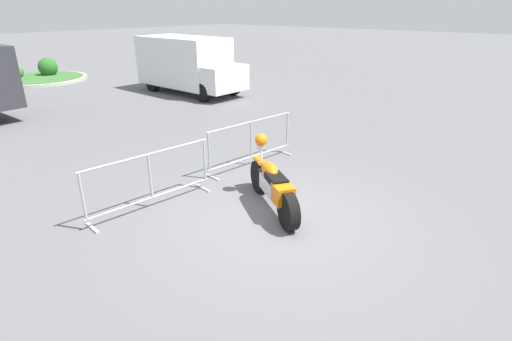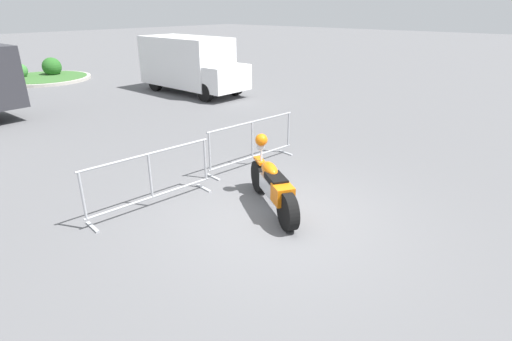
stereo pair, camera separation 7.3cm
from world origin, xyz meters
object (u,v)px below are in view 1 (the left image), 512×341
object	(u,v)px
motorcycle	(273,185)
crowd_barrier_far	(251,142)
crowd_barrier_near	(150,180)
delivery_van	(187,63)
pedestrian	(7,77)

from	to	relation	value
motorcycle	crowd_barrier_far	distance (m)	2.24
crowd_barrier_far	crowd_barrier_near	bearing A→B (deg)	180.00
crowd_barrier_near	delivery_van	xyz separation A→B (m)	(7.62, 7.72, 0.68)
motorcycle	delivery_van	world-z (taller)	delivery_van
motorcycle	delivery_van	xyz separation A→B (m)	(6.20, 9.46, 0.77)
crowd_barrier_near	pedestrian	size ratio (longest dim) A/B	1.51
delivery_van	motorcycle	bearing A→B (deg)	-32.45
motorcycle	crowd_barrier_far	xyz separation A→B (m)	(1.42, 1.73, 0.08)
delivery_van	pedestrian	world-z (taller)	delivery_van
crowd_barrier_far	delivery_van	distance (m)	9.11
crowd_barrier_far	pedestrian	world-z (taller)	pedestrian
motorcycle	pedestrian	distance (m)	13.74
crowd_barrier_far	delivery_van	xyz separation A→B (m)	(4.78, 7.72, 0.68)
delivery_van	pedestrian	distance (m)	7.06
pedestrian	crowd_barrier_near	bearing A→B (deg)	147.90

